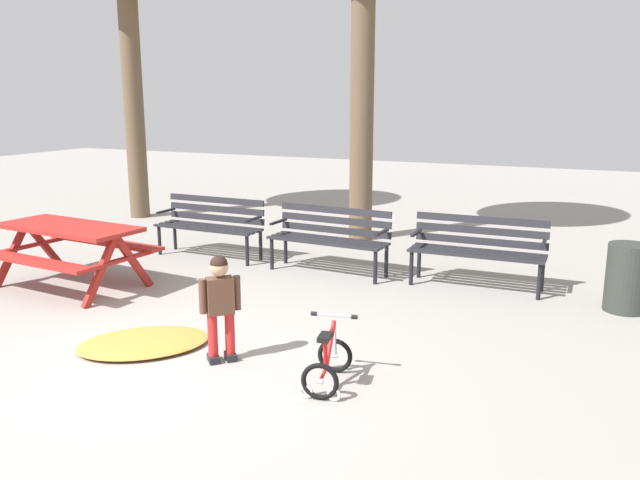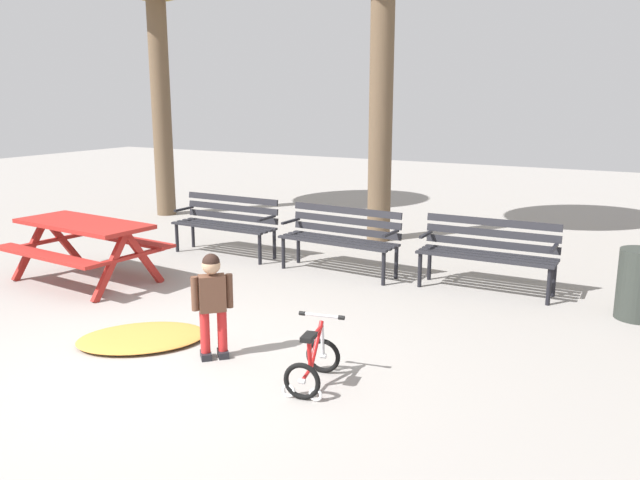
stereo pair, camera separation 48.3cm
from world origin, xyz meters
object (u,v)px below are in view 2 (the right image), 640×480
picnic_table (84,235)px  park_bench_left (341,234)px  park_bench_far_left (227,220)px  kids_bicycle (313,362)px  park_bench_right (488,249)px  child_standing (212,298)px  trash_bin (639,285)px

picnic_table → park_bench_left: size_ratio=1.18×
park_bench_far_left → park_bench_left: (1.90, -0.08, 0.00)m
park_bench_far_left → kids_bicycle: (3.26, -3.24, -0.31)m
park_bench_right → child_standing: (-1.58, -3.21, 0.04)m
trash_bin → kids_bicycle: bearing=-125.7°
park_bench_left → trash_bin: (3.54, -0.14, -0.14)m
park_bench_right → park_bench_left: bearing=-176.3°
park_bench_right → child_standing: size_ratio=1.68×
child_standing → park_bench_left: bearing=95.7°
trash_bin → child_standing: bearing=-137.5°
child_standing → kids_bicycle: size_ratio=1.58×
kids_bicycle → trash_bin: bearing=54.3°
park_bench_left → trash_bin: 3.54m
kids_bicycle → child_standing: bearing=175.9°
park_bench_far_left → kids_bicycle: size_ratio=2.66×
trash_bin → park_bench_far_left: bearing=177.8°
child_standing → trash_bin: 4.38m
kids_bicycle → park_bench_left: bearing=113.2°
park_bench_far_left → park_bench_left: bearing=-2.3°
park_bench_left → child_standing: 3.11m
child_standing → park_bench_right: bearing=63.8°
child_standing → trash_bin: (3.23, 2.96, -0.18)m
park_bench_far_left → trash_bin: 5.45m
picnic_table → trash_bin: bearing=16.3°
picnic_table → child_standing: bearing=-21.8°
park_bench_right → kids_bicycle: bearing=-99.2°
picnic_table → kids_bicycle: 4.15m
park_bench_left → child_standing: (0.31, -3.09, 0.04)m
picnic_table → park_bench_right: 4.93m
park_bench_right → kids_bicycle: (-0.53, -3.29, -0.31)m
park_bench_left → picnic_table: bearing=-143.2°
park_bench_left → kids_bicycle: bearing=-66.8°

